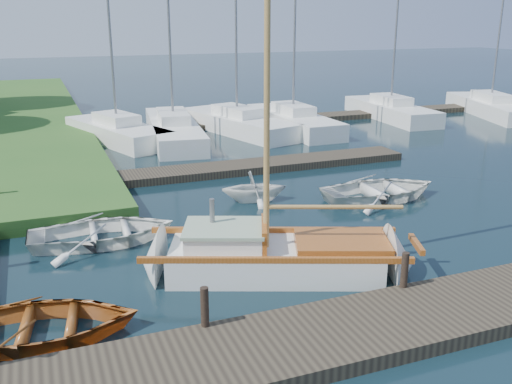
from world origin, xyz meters
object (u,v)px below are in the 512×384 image
object	(u,v)px
dinghy	(37,320)
sailboat	(281,259)
marina_boat_2	(237,122)
tender_c	(381,187)
tender_a	(102,229)
marina_boat_0	(117,130)
mooring_post_2	(405,270)
marina_boat_5	(391,109)
mooring_post_1	(205,307)
marina_boat_1	(173,128)
marina_boat_3	(293,119)
marina_boat_7	(491,106)
tender_b	(254,185)

from	to	relation	value
dinghy	sailboat	bearing A→B (deg)	-71.03
marina_boat_2	tender_c	bearing A→B (deg)	166.86
tender_a	marina_boat_2	bearing A→B (deg)	-30.43
marina_boat_0	mooring_post_2	bearing A→B (deg)	170.65
dinghy	marina_boat_5	distance (m)	27.75
tender_a	marina_boat_2	distance (m)	15.92
mooring_post_1	marina_boat_1	size ratio (longest dim) A/B	0.08
tender_a	marina_boat_2	world-z (taller)	marina_boat_2
tender_c	marina_boat_2	xyz separation A→B (m)	(-0.65, 12.78, 0.16)
mooring_post_2	marina_boat_2	size ratio (longest dim) A/B	0.06
dinghy	marina_boat_0	xyz separation A→B (m)	(4.12, 17.86, 0.19)
marina_boat_1	marina_boat_3	world-z (taller)	marina_boat_3
sailboat	marina_boat_2	bearing A→B (deg)	95.45
mooring_post_2	mooring_post_1	bearing A→B (deg)	180.00
marina_boat_2	marina_boat_7	bearing A→B (deg)	-107.57
tender_a	marina_boat_5	distance (m)	23.47
marina_boat_3	marina_boat_5	bearing A→B (deg)	-82.01
dinghy	tender_a	xyz separation A→B (m)	(1.78, 4.57, 0.01)
marina_boat_1	marina_boat_2	xyz separation A→B (m)	(3.56, 0.40, 0.03)
tender_b	marina_boat_5	xyz separation A→B (m)	(13.60, 12.13, 0.01)
sailboat	tender_c	xyz separation A→B (m)	(5.52, 4.13, 0.08)
marina_boat_3	sailboat	bearing A→B (deg)	153.52
mooring_post_2	marina_boat_1	size ratio (longest dim) A/B	0.08
mooring_post_2	dinghy	xyz separation A→B (m)	(-7.49, 1.21, -0.31)
marina_boat_3	marina_boat_1	bearing A→B (deg)	89.52
sailboat	marina_boat_3	xyz separation A→B (m)	(7.99, 16.53, 0.24)
mooring_post_2	marina_boat_5	xyz separation A→B (m)	(13.08, 19.82, -0.13)
marina_boat_2	marina_boat_7	distance (m)	16.80
tender_b	tender_c	xyz separation A→B (m)	(4.10, -1.34, -0.15)
mooring_post_1	marina_boat_7	distance (m)	30.60
mooring_post_2	marina_boat_3	world-z (taller)	marina_boat_3
marina_boat_0	tender_b	bearing A→B (deg)	174.72
tender_b	marina_boat_0	size ratio (longest dim) A/B	0.18
mooring_post_2	dinghy	distance (m)	7.59
tender_b	tender_c	size ratio (longest dim) A/B	0.53
tender_c	marina_boat_1	world-z (taller)	marina_boat_1
tender_b	marina_boat_5	world-z (taller)	marina_boat_5
dinghy	tender_b	distance (m)	9.52
marina_boat_2	marina_boat_0	bearing A→B (deg)	74.59
marina_boat_0	marina_boat_1	bearing A→B (deg)	-116.27
marina_boat_1	marina_boat_2	distance (m)	3.58
mooring_post_2	tender_b	bearing A→B (deg)	93.84
tender_b	marina_boat_5	bearing A→B (deg)	-36.53
marina_boat_5	tender_a	bearing A→B (deg)	130.86
mooring_post_2	marina_boat_0	bearing A→B (deg)	100.03
marina_boat_2	marina_boat_5	xyz separation A→B (m)	(10.14, 0.69, -0.01)
marina_boat_7	tender_c	bearing A→B (deg)	144.84
mooring_post_2	sailboat	bearing A→B (deg)	131.02
dinghy	tender_b	size ratio (longest dim) A/B	1.77
tender_a	sailboat	bearing A→B (deg)	-130.72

